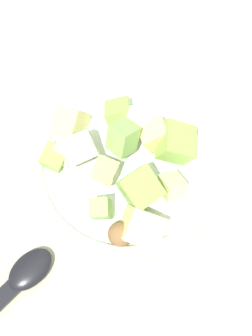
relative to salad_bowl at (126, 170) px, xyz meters
The scene contains 3 objects.
ground_plane 0.04m from the salad_bowl, 40.74° to the right, with size 2.40×2.40×0.00m, color silver.
placemat 0.04m from the salad_bowl, 40.74° to the right, with size 0.48×0.33×0.01m, color #BCB299.
salad_bowl is the anchor object (origin of this frame).
Camera 1 is at (-0.16, -0.13, 0.57)m, focal length 53.37 mm.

